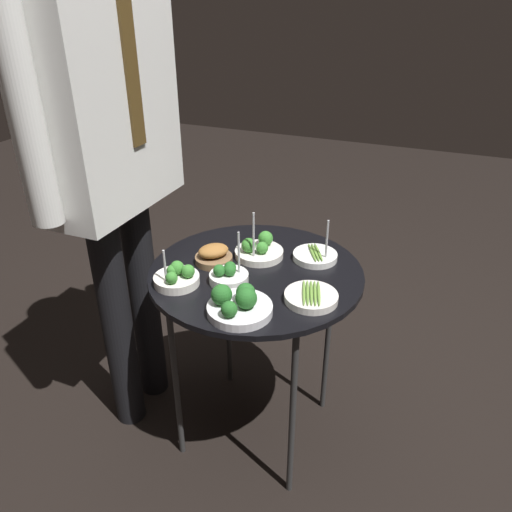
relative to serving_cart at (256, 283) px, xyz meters
name	(u,v)px	position (x,y,z in m)	size (l,w,h in m)	color
ground_plane	(256,427)	(0.00, 0.00, -0.64)	(8.00, 8.00, 0.00)	black
serving_cart	(256,283)	(0.00, 0.00, 0.00)	(0.67, 0.67, 0.69)	black
bowl_broccoli_center	(177,277)	(-0.17, 0.18, 0.07)	(0.14, 0.14, 0.13)	silver
bowl_broccoli_front_center	(259,250)	(0.09, 0.03, 0.07)	(0.16, 0.16, 0.17)	silver
bowl_asparagus_front_left	(311,297)	(-0.10, -0.21, 0.06)	(0.15, 0.15, 0.03)	silver
bowl_asparagus_mid_left	(315,256)	(0.14, -0.15, 0.06)	(0.14, 0.14, 0.15)	white
bowl_broccoli_mid_right	(238,304)	(-0.23, -0.04, 0.08)	(0.18, 0.18, 0.08)	silver
bowl_roast_far_rim	(214,255)	(-0.01, 0.14, 0.07)	(0.12, 0.12, 0.06)	brown
bowl_broccoli_back_right	(228,275)	(-0.10, 0.05, 0.07)	(0.12, 0.12, 0.16)	white
waiter_figure	(105,130)	(-0.04, 0.47, 0.45)	(0.63, 0.24, 1.72)	black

